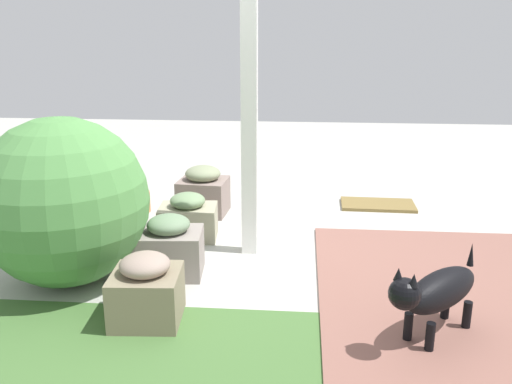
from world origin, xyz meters
TOP-DOWN VIEW (x-y plane):
  - ground_plane at (0.00, 0.00)m, footprint 12.00×12.00m
  - brick_path at (-1.17, 0.79)m, footprint 1.80×2.40m
  - porch_pillar at (0.23, 0.09)m, footprint 0.11×0.11m
  - stone_planter_nearest at (0.74, -0.77)m, footprint 0.45×0.41m
  - stone_planter_near at (0.75, -0.15)m, footprint 0.47×0.36m
  - stone_planter_mid at (0.74, 0.53)m, footprint 0.47×0.38m
  - stone_planter_far at (0.72, 1.16)m, footprint 0.41×0.40m
  - round_shrub at (1.38, 0.69)m, footprint 1.10×1.10m
  - terracotta_pot_broad at (1.93, -0.55)m, footprint 0.41×0.41m
  - terracotta_pot_spiky at (1.38, -0.76)m, footprint 0.29×0.29m
  - dog at (-0.87, 1.23)m, footprint 0.59×0.59m
  - doormat at (-0.87, -1.11)m, footprint 0.70×0.39m

SIDE VIEW (x-z plane):
  - ground_plane at x=0.00m, z-range 0.00..0.00m
  - brick_path at x=-1.17m, z-range 0.00..0.02m
  - doormat at x=-0.87m, z-range 0.00..0.03m
  - stone_planter_near at x=0.75m, z-range -0.02..0.35m
  - stone_planter_far at x=0.72m, z-range -0.02..0.39m
  - stone_planter_mid at x=0.74m, z-range -0.02..0.40m
  - stone_planter_nearest at x=0.74m, z-range -0.02..0.43m
  - terracotta_pot_spiky at x=1.38m, z-range -0.01..0.56m
  - dog at x=-0.87m, z-range 0.04..0.53m
  - terracotta_pot_broad at x=1.93m, z-range 0.05..0.54m
  - round_shrub at x=1.38m, z-range 0.00..1.10m
  - porch_pillar at x=0.23m, z-range 0.00..2.35m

